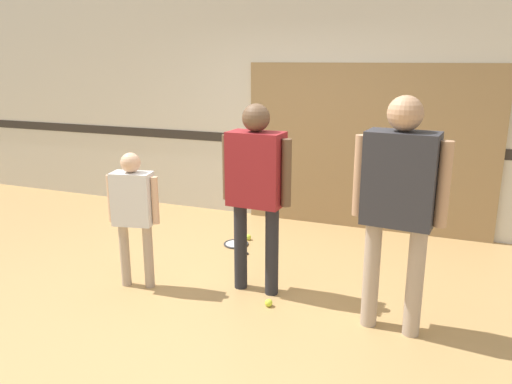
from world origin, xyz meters
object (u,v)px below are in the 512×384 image
at_px(racket_spare_on_floor, 237,244).
at_px(tennis_ball_near_instructor, 269,303).
at_px(person_student_right, 399,191).
at_px(person_instructor, 256,179).
at_px(tennis_ball_by_spare_racket, 248,237).
at_px(person_student_left, 133,206).

distance_m(racket_spare_on_floor, tennis_ball_near_instructor, 1.47).
xyz_separation_m(person_student_right, racket_spare_on_floor, (-1.82, 1.22, -1.10)).
bearing_deg(person_student_right, racket_spare_on_floor, -27.91).
xyz_separation_m(person_instructor, tennis_ball_by_spare_racket, (-0.56, 1.18, -1.01)).
height_order(tennis_ball_near_instructor, tennis_ball_by_spare_racket, same).
bearing_deg(person_student_right, person_instructor, -5.82).
height_order(racket_spare_on_floor, tennis_ball_by_spare_racket, tennis_ball_by_spare_racket).
relative_size(person_instructor, tennis_ball_near_instructor, 25.49).
height_order(person_instructor, tennis_ball_near_instructor, person_instructor).
height_order(person_student_right, tennis_ball_by_spare_racket, person_student_right).
xyz_separation_m(tennis_ball_near_instructor, tennis_ball_by_spare_racket, (-0.77, 1.43, 0.00)).
distance_m(person_instructor, racket_spare_on_floor, 1.54).
bearing_deg(person_student_right, tennis_ball_near_instructor, 5.84).
distance_m(person_student_left, racket_spare_on_floor, 1.55).
distance_m(racket_spare_on_floor, tennis_ball_by_spare_racket, 0.22).
bearing_deg(person_student_right, person_student_left, 7.39).
bearing_deg(tennis_ball_near_instructor, tennis_ball_by_spare_racket, 118.35).
distance_m(person_student_right, racket_spare_on_floor, 2.45).
bearing_deg(person_student_left, person_instructor, 4.94).
bearing_deg(racket_spare_on_floor, person_student_left, -64.10).
distance_m(tennis_ball_near_instructor, tennis_ball_by_spare_racket, 1.62).
bearing_deg(tennis_ball_near_instructor, person_instructor, 130.45).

